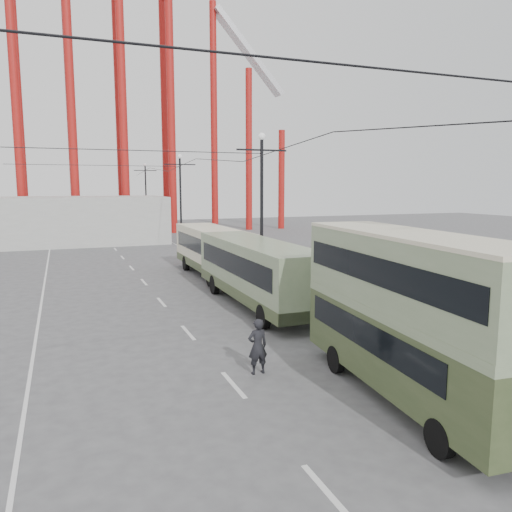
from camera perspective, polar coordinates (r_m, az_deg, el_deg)
name	(u,v)px	position (r m, az deg, el deg)	size (l,w,h in m)	color
ground	(324,439)	(13.24, 7.74, -19.97)	(160.00, 160.00, 0.00)	#4C4D4F
road_markings	(152,289)	(30.90, -11.77, -3.68)	(12.52, 120.00, 0.01)	silver
lamp_post_mid	(262,211)	(30.41, 0.65, 5.19)	(3.20, 0.44, 9.32)	black
lamp_post_far	(181,201)	(51.46, -8.61, 6.28)	(3.20, 0.44, 9.32)	black
lamp_post_distant	(146,196)	(73.07, -12.46, 6.68)	(3.20, 0.44, 9.32)	black
roller_coaster	(81,47)	(69.19, -19.37, 21.61)	(52.95, 5.00, 55.48)	maroon
fairground_shed	(59,220)	(57.29, -21.56, 3.80)	(22.00, 10.00, 5.00)	#A4A5A0
double_decker_bus	(410,308)	(14.91, 17.20, -5.73)	(3.05, 9.28, 4.90)	#334123
single_decker_green	(257,270)	(25.67, 0.06, -1.59)	(2.80, 11.92, 3.37)	gray
single_decker_cream	(213,249)	(34.35, -4.94, 0.77)	(2.74, 10.62, 3.30)	beige
pedestrian	(258,346)	(16.74, 0.18, -10.28)	(0.68, 0.45, 1.87)	black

